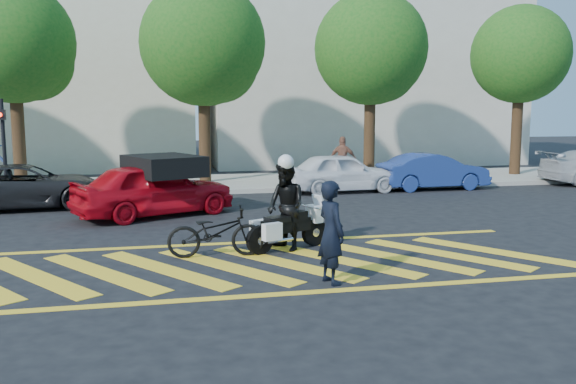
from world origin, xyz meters
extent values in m
plane|color=black|center=(0.00, 0.00, 0.00)|extent=(90.00, 90.00, 0.00)
cube|color=#9E998E|center=(0.00, 12.00, 0.07)|extent=(60.00, 5.00, 0.15)
cube|color=yellow|center=(-3.90, 0.00, 0.00)|extent=(2.43, 3.21, 0.01)
cube|color=yellow|center=(-2.80, 0.00, 0.00)|extent=(2.43, 3.21, 0.01)
cube|color=yellow|center=(-1.70, 0.00, 0.00)|extent=(2.43, 3.21, 0.01)
cube|color=yellow|center=(-0.60, 0.00, 0.00)|extent=(2.43, 3.21, 0.01)
cube|color=yellow|center=(0.50, 0.00, 0.00)|extent=(2.43, 3.21, 0.01)
cube|color=yellow|center=(1.60, 0.00, 0.00)|extent=(2.43, 3.21, 0.01)
cube|color=yellow|center=(2.70, 0.00, 0.00)|extent=(2.43, 3.21, 0.01)
cube|color=yellow|center=(3.80, 0.00, 0.00)|extent=(2.43, 3.21, 0.01)
cube|color=yellow|center=(4.90, 0.00, 0.00)|extent=(2.43, 3.21, 0.01)
cube|color=yellow|center=(0.00, -1.90, 0.00)|extent=(12.00, 0.20, 0.01)
cube|color=yellow|center=(0.00, 1.90, 0.00)|extent=(12.00, 0.20, 0.01)
cube|color=beige|center=(-8.00, 21.00, 5.00)|extent=(16.00, 8.00, 10.00)
cube|color=beige|center=(9.00, 21.00, 5.50)|extent=(16.00, 8.00, 11.00)
cylinder|color=black|center=(-6.50, 12.00, 2.00)|extent=(0.44, 0.44, 4.00)
sphere|color=#175516|center=(-6.50, 12.00, 5.16)|extent=(4.20, 4.20, 4.20)
sphere|color=#175516|center=(-5.90, 12.30, 4.53)|extent=(2.73, 2.73, 2.73)
cylinder|color=black|center=(0.00, 12.00, 2.00)|extent=(0.44, 0.44, 4.00)
sphere|color=#175516|center=(0.00, 12.00, 5.26)|extent=(4.60, 4.60, 4.60)
sphere|color=#175516|center=(0.60, 12.30, 4.58)|extent=(2.99, 2.99, 2.99)
cylinder|color=black|center=(6.50, 12.00, 2.00)|extent=(0.44, 0.44, 4.00)
sphere|color=#175516|center=(6.50, 12.00, 5.21)|extent=(4.40, 4.40, 4.40)
sphere|color=#175516|center=(7.10, 12.30, 4.55)|extent=(2.86, 2.86, 2.86)
cylinder|color=black|center=(13.00, 12.00, 2.00)|extent=(0.44, 0.44, 4.00)
sphere|color=#175516|center=(13.00, 12.00, 5.10)|extent=(4.00, 4.00, 4.00)
sphere|color=#175516|center=(13.60, 12.30, 4.50)|extent=(2.60, 2.60, 2.60)
cylinder|color=black|center=(-6.50, 9.80, 1.60)|extent=(0.12, 0.12, 3.20)
cube|color=black|center=(-6.50, 9.60, 2.70)|extent=(0.28, 0.18, 0.32)
sphere|color=#FF260C|center=(-6.50, 9.50, 2.70)|extent=(0.14, 0.14, 0.14)
imported|color=black|center=(0.98, -1.46, 0.86)|extent=(0.56, 0.72, 1.73)
imported|color=black|center=(-0.71, 0.77, 0.50)|extent=(1.91, 0.72, 0.99)
cylinder|color=black|center=(0.16, 0.77, 0.29)|extent=(0.58, 0.34, 0.58)
cylinder|color=silver|center=(0.16, 0.77, 0.29)|extent=(0.22, 0.20, 0.18)
cylinder|color=black|center=(1.43, 1.31, 0.29)|extent=(0.58, 0.34, 0.58)
cylinder|color=silver|center=(1.43, 1.31, 0.29)|extent=(0.22, 0.20, 0.18)
cube|color=black|center=(0.76, 1.02, 0.51)|extent=(1.11, 0.65, 0.27)
cube|color=black|center=(1.00, 1.13, 0.69)|extent=(0.47, 0.40, 0.19)
cube|color=black|center=(0.55, 0.93, 0.67)|extent=(0.57, 0.47, 0.11)
cube|color=silver|center=(1.43, 1.31, 0.69)|extent=(0.33, 0.42, 0.35)
cube|color=silver|center=(0.20, 1.03, 0.49)|extent=(0.43, 0.30, 0.34)
cube|color=silver|center=(0.39, 0.61, 0.49)|extent=(0.43, 0.30, 0.34)
imported|color=black|center=(0.75, 1.04, 0.91)|extent=(0.98, 1.09, 1.82)
imported|color=#B90815|center=(-1.88, 5.71, 0.74)|extent=(4.65, 3.38, 1.47)
imported|color=black|center=(-5.50, 7.80, 0.65)|extent=(4.84, 2.59, 1.29)
imported|color=white|center=(4.50, 9.20, 0.68)|extent=(4.13, 1.92, 1.37)
imported|color=navy|center=(7.93, 9.20, 0.65)|extent=(3.98, 1.51, 1.30)
imported|color=#905741|center=(4.98, 10.63, 1.01)|extent=(1.09, 0.77, 1.72)
camera|label=1|loc=(-1.83, -10.97, 2.90)|focal=38.00mm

